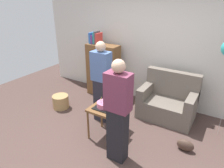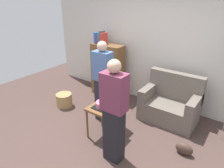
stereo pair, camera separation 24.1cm
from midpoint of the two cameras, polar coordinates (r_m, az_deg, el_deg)
The scene contains 10 objects.
ground_plane at distance 3.65m, azimuth -0.89°, elevation -17.04°, with size 8.00×8.00×0.00m, color #4C3833.
wall_back at distance 4.69m, azimuth 14.38°, elevation 10.25°, with size 6.00×0.10×2.70m, color silver.
couch at distance 4.36m, azimuth 17.51°, elevation -5.46°, with size 1.10×0.70×0.96m.
bookshelf at distance 5.09m, azimuth 0.09°, elevation 4.10°, with size 0.80×0.36×1.60m.
side_table at distance 3.59m, azimuth -0.42°, elevation -7.81°, with size 0.48×0.48×0.60m.
birthday_cake at distance 3.52m, azimuth -0.43°, elevation -5.85°, with size 0.32×0.32×0.17m.
person_blowing_candles at distance 3.94m, azimuth -0.85°, elevation 0.50°, with size 0.36×0.22×1.63m.
person_holding_cake at distance 2.95m, azimuth 2.93°, elevation -8.09°, with size 0.36×0.22×1.63m.
wicker_basket at distance 4.83m, azimuth -11.83°, elevation -4.41°, with size 0.36×0.36×0.30m, color #A88451.
handbag at distance 3.68m, azimuth 21.41°, elevation -16.59°, with size 0.28×0.14×0.20m, color #473328.
Camera 2 is at (1.76, -2.14, 2.39)m, focal length 32.67 mm.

